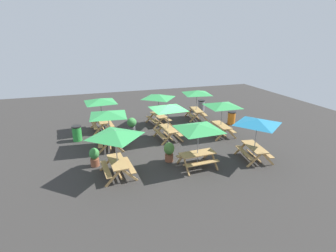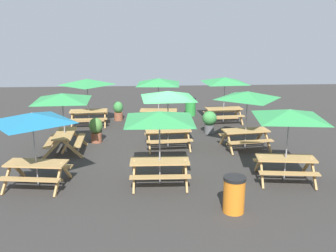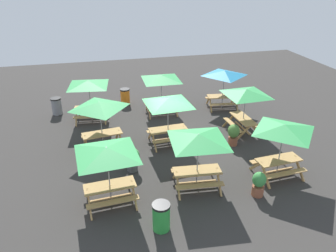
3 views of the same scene
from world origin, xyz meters
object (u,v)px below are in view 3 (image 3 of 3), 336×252
(picnic_table_7, at_px, (224,76))
(picnic_table_8, at_px, (284,132))
(picnic_table_1, at_px, (246,95))
(potted_plant_2, at_px, (233,134))
(potted_plant_0, at_px, (259,183))
(picnic_table_6, at_px, (198,142))
(picnic_table_3, at_px, (100,109))
(trash_bin_orange, at_px, (125,96))
(trash_bin_green, at_px, (161,217))
(trash_bin_gray, at_px, (57,106))
(picnic_table_2, at_px, (89,86))
(potted_plant_1, at_px, (132,158))
(picnic_table_4, at_px, (161,80))
(picnic_table_0, at_px, (168,105))
(picnic_table_5, at_px, (107,155))

(picnic_table_7, height_order, picnic_table_8, same)
(picnic_table_1, height_order, potted_plant_2, picnic_table_1)
(potted_plant_0, bearing_deg, picnic_table_6, 153.60)
(picnic_table_3, relative_size, potted_plant_2, 2.21)
(picnic_table_6, height_order, trash_bin_orange, picnic_table_6)
(picnic_table_7, height_order, trash_bin_green, picnic_table_7)
(trash_bin_gray, bearing_deg, picnic_table_3, -63.18)
(trash_bin_gray, height_order, trash_bin_orange, same)
(picnic_table_2, height_order, picnic_table_7, same)
(trash_bin_green, bearing_deg, potted_plant_1, 96.82)
(picnic_table_6, bearing_deg, picnic_table_4, 93.42)
(trash_bin_green, bearing_deg, picnic_table_4, 77.28)
(picnic_table_7, bearing_deg, trash_bin_orange, 168.57)
(picnic_table_1, xyz_separation_m, picnic_table_2, (-7.46, 3.25, 0.00))
(picnic_table_2, height_order, picnic_table_6, same)
(picnic_table_6, bearing_deg, picnic_table_0, 98.96)
(picnic_table_5, bearing_deg, picnic_table_2, 88.84)
(picnic_table_2, distance_m, potted_plant_2, 7.92)
(picnic_table_7, xyz_separation_m, potted_plant_2, (-1.24, -4.39, -1.40))
(picnic_table_2, distance_m, picnic_table_7, 7.66)
(trash_bin_gray, bearing_deg, picnic_table_1, -26.12)
(picnic_table_6, relative_size, potted_plant_2, 2.67)
(trash_bin_gray, bearing_deg, potted_plant_1, -63.62)
(picnic_table_3, height_order, picnic_table_5, same)
(picnic_table_5, relative_size, picnic_table_6, 1.00)
(picnic_table_3, distance_m, picnic_table_7, 7.93)
(picnic_table_2, bearing_deg, picnic_table_0, -37.80)
(picnic_table_3, xyz_separation_m, picnic_table_4, (3.54, 3.25, 0.00))
(picnic_table_7, relative_size, trash_bin_gray, 2.38)
(picnic_table_8, bearing_deg, picnic_table_1, 80.91)
(picnic_table_0, xyz_separation_m, trash_bin_orange, (-1.38, 5.46, -1.49))
(picnic_table_8, bearing_deg, picnic_table_0, 130.49)
(picnic_table_2, distance_m, picnic_table_5, 7.37)
(picnic_table_8, bearing_deg, picnic_table_3, 145.29)
(trash_bin_gray, xyz_separation_m, trash_bin_orange, (3.99, 0.61, 0.00))
(picnic_table_1, xyz_separation_m, potted_plant_2, (-1.04, -1.16, -1.40))
(picnic_table_1, bearing_deg, picnic_table_4, 44.62)
(picnic_table_4, distance_m, trash_bin_gray, 6.18)
(trash_bin_orange, relative_size, potted_plant_1, 0.95)
(picnic_table_3, bearing_deg, picnic_table_7, 16.63)
(picnic_table_8, xyz_separation_m, potted_plant_2, (-0.69, 2.80, -1.40))
(picnic_table_1, bearing_deg, picnic_table_7, -5.94)
(trash_bin_gray, relative_size, trash_bin_orange, 1.00)
(picnic_table_5, height_order, potted_plant_0, picnic_table_5)
(picnic_table_4, height_order, picnic_table_8, same)
(potted_plant_2, bearing_deg, picnic_table_3, 168.88)
(picnic_table_0, bearing_deg, picnic_table_4, 78.69)
(picnic_table_2, distance_m, trash_bin_gray, 2.77)
(trash_bin_green, relative_size, trash_bin_orange, 1.00)
(picnic_table_1, distance_m, picnic_table_4, 4.81)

